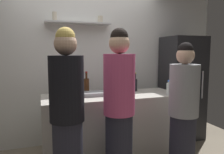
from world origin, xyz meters
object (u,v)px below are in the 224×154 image
wine_bottle_dark_glass (135,84)px  utensil_holder (112,89)px  wine_bottle_amber_glass (87,85)px  person_blonde (67,116)px  water_bottle_plastic (169,89)px  refrigerator (182,88)px  wine_bottle_pale_glass (128,89)px  person_pink_top (119,110)px  person_grey_hoodie (183,113)px  baking_pan (93,94)px

wine_bottle_dark_glass → utensil_holder: bearing=-175.0°
wine_bottle_amber_glass → person_blonde: 1.08m
water_bottle_plastic → refrigerator: bearing=43.2°
wine_bottle_pale_glass → person_pink_top: size_ratio=0.17×
person_pink_top → person_grey_hoodie: (0.77, -0.08, -0.08)m
wine_bottle_pale_glass → person_grey_hoodie: (0.49, -0.52, -0.22)m
baking_pan → person_grey_hoodie: (0.90, -0.77, -0.14)m
wine_bottle_dark_glass → refrigerator: bearing=9.6°
refrigerator → person_grey_hoodie: 1.33m
utensil_holder → wine_bottle_amber_glass: bearing=159.8°
wine_bottle_dark_glass → person_blonde: 1.45m
baking_pan → refrigerator: bearing=11.1°
utensil_holder → water_bottle_plastic: bearing=-30.7°
refrigerator → wine_bottle_pale_glass: bearing=-155.3°
wine_bottle_pale_glass → wine_bottle_dark_glass: (0.29, 0.41, -0.00)m
refrigerator → wine_bottle_pale_glass: refrigerator is taller
person_pink_top → wine_bottle_dark_glass: bearing=178.8°
wine_bottle_dark_glass → person_grey_hoodie: 0.97m
utensil_holder → person_blonde: person_blonde is taller
person_grey_hoodie → wine_bottle_pale_glass: bearing=-143.3°
person_pink_top → person_grey_hoodie: 0.78m
baking_pan → wine_bottle_dark_glass: bearing=13.1°
wine_bottle_pale_glass → person_pink_top: 0.54m
person_grey_hoodie → baking_pan: bearing=-137.0°
refrigerator → wine_bottle_amber_glass: refrigerator is taller
baking_pan → person_blonde: person_blonde is taller
wine_bottle_amber_glass → water_bottle_plastic: (1.05, -0.54, -0.03)m
wine_bottle_pale_glass → person_grey_hoodie: bearing=-46.7°
utensil_holder → person_pink_top: 0.85m
wine_bottle_dark_glass → person_blonde: bearing=-141.5°
refrigerator → person_grey_hoodie: bearing=-124.9°
wine_bottle_pale_glass → person_grey_hoodie: size_ratio=0.18×
wine_bottle_amber_glass → water_bottle_plastic: bearing=-27.4°
refrigerator → person_pink_top: 1.84m
wine_bottle_amber_glass → person_blonde: person_blonde is taller
water_bottle_plastic → wine_bottle_dark_glass: bearing=125.3°
person_blonde → wine_bottle_pale_glass: bearing=-178.7°
wine_bottle_amber_glass → wine_bottle_pale_glass: bearing=-48.6°
baking_pan → utensil_holder: bearing=22.1°
baking_pan → person_pink_top: bearing=-79.4°
wine_bottle_pale_glass → wine_bottle_dark_glass: 0.50m
person_pink_top → person_blonde: bearing=-52.8°
refrigerator → wine_bottle_dark_glass: 0.99m
wine_bottle_pale_glass → person_blonde: bearing=-150.0°
person_pink_top → water_bottle_plastic: bearing=147.1°
baking_pan → wine_bottle_amber_glass: bearing=97.3°
utensil_holder → wine_bottle_pale_glass: size_ratio=0.74×
refrigerator → water_bottle_plastic: bearing=-136.8°
refrigerator → person_pink_top: bearing=-146.5°
person_pink_top → person_blonde: person_pink_top is taller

